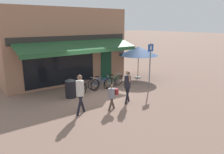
{
  "coord_description": "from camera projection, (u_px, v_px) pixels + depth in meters",
  "views": [
    {
      "loc": [
        -6.4,
        -10.07,
        3.96
      ],
      "look_at": [
        0.57,
        -0.66,
        1.05
      ],
      "focal_mm": 35.0,
      "sensor_mm": 36.0,
      "label": 1
    }
  ],
  "objects": [
    {
      "name": "parking_sign",
      "position": [
        150.0,
        61.0,
        13.36
      ],
      "size": [
        0.44,
        0.07,
        2.78
      ],
      "color": "slate",
      "rests_on": "ground_plane"
    },
    {
      "name": "bicycle_green",
      "position": [
        113.0,
        81.0,
        13.75
      ],
      "size": [
        1.73,
        0.51,
        0.89
      ],
      "rotation": [
        0.13,
        0.0,
        0.18
      ],
      "color": "black",
      "rests_on": "ground_plane"
    },
    {
      "name": "cafe_parasol",
      "position": [
        139.0,
        51.0,
        15.76
      ],
      "size": [
        2.82,
        2.82,
        2.31
      ],
      "color": "#4C3D2D",
      "rests_on": "ground_plane"
    },
    {
      "name": "bicycle_blue",
      "position": [
        101.0,
        83.0,
        13.33
      ],
      "size": [
        1.67,
        0.69,
        0.83
      ],
      "rotation": [
        -0.05,
        0.0,
        -0.34
      ],
      "color": "black",
      "rests_on": "ground_plane"
    },
    {
      "name": "ground_plane",
      "position": [
        97.0,
        94.0,
        12.5
      ],
      "size": [
        160.0,
        160.0,
        0.0
      ],
      "primitive_type": "plane",
      "color": "#846656"
    },
    {
      "name": "pedestrian_second_adult",
      "position": [
        80.0,
        90.0,
        9.54
      ],
      "size": [
        0.6,
        0.59,
        1.81
      ],
      "rotation": [
        0.0,
        0.0,
        3.21
      ],
      "color": "black",
      "rests_on": "ground_plane"
    },
    {
      "name": "pedestrian_child",
      "position": [
        112.0,
        94.0,
        10.1
      ],
      "size": [
        0.55,
        0.43,
        1.22
      ],
      "rotation": [
        0.0,
        0.0,
        2.94
      ],
      "color": "#47382D",
      "rests_on": "ground_plane"
    },
    {
      "name": "shop_front",
      "position": [
        64.0,
        45.0,
        15.02
      ],
      "size": [
        8.34,
        4.67,
        4.91
      ],
      "color": "#9E7056",
      "rests_on": "ground_plane"
    },
    {
      "name": "pedestrian_adult",
      "position": [
        128.0,
        83.0,
        10.9
      ],
      "size": [
        0.54,
        0.58,
        1.69
      ],
      "rotation": [
        0.0,
        0.0,
        3.32
      ],
      "color": "black",
      "rests_on": "ground_plane"
    },
    {
      "name": "litter_bin",
      "position": [
        71.0,
        88.0,
        11.8
      ],
      "size": [
        0.59,
        0.59,
        1.06
      ],
      "color": "black",
      "rests_on": "ground_plane"
    },
    {
      "name": "bike_rack_rail",
      "position": [
        100.0,
        82.0,
        13.3
      ],
      "size": [
        2.64,
        0.04,
        0.57
      ],
      "color": "#47494F",
      "rests_on": "ground_plane"
    },
    {
      "name": "bicycle_black",
      "position": [
        89.0,
        87.0,
        12.54
      ],
      "size": [
        1.74,
        0.56,
        0.85
      ],
      "rotation": [
        0.0,
        0.0,
        0.22
      ],
      "color": "black",
      "rests_on": "ground_plane"
    }
  ]
}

